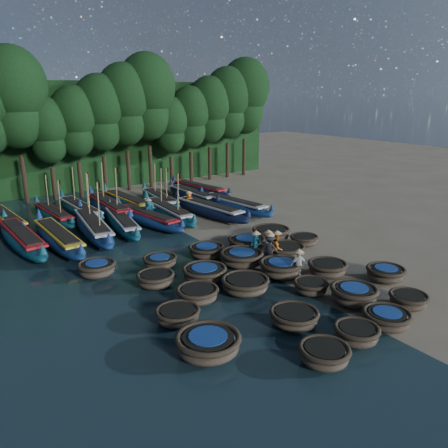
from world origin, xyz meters
TOP-DOWN VIEW (x-y plane):
  - ground at (0.00, 0.00)m, footprint 120.00×120.00m
  - foliage_wall at (0.00, 23.50)m, footprint 40.00×3.00m
  - coracle_1 at (-3.46, -10.06)m, footprint 2.07×2.07m
  - coracle_2 at (-1.47, -9.83)m, footprint 1.91×1.91m
  - coracle_3 at (0.44, -9.78)m, footprint 2.17×2.17m
  - coracle_4 at (2.64, -9.32)m, footprint 1.69×1.69m
  - coracle_5 at (-6.43, -7.33)m, footprint 2.45×2.45m
  - coracle_6 at (-2.46, -7.56)m, footprint 2.12×2.12m
  - coracle_7 at (0.17, -5.91)m, footprint 1.77×1.77m
  - coracle_8 at (0.96, -7.74)m, footprint 2.15×2.15m
  - coracle_9 at (4.26, -7.01)m, footprint 2.28×2.28m
  - coracle_10 at (-6.19, -4.71)m, footprint 1.94×1.94m
  - coracle_11 at (-4.56, -3.59)m, footprint 2.20×2.20m
  - coracle_12 at (-2.25, -4.07)m, footprint 2.50×2.50m
  - coracle_13 at (0.38, -3.63)m, footprint 2.36×2.36m
  - coracle_14 at (2.35, -4.95)m, footprint 2.06×2.06m
  - coracle_15 at (-5.38, -1.08)m, footprint 2.15×2.15m
  - coracle_16 at (-3.09, -1.87)m, footprint 2.27×2.27m
  - coracle_17 at (-0.39, -1.36)m, footprint 2.53×2.53m
  - coracle_18 at (2.22, -1.94)m, footprint 2.60×2.60m
  - coracle_19 at (4.67, -1.00)m, footprint 2.04×2.04m
  - coracle_20 at (-7.25, 1.71)m, footprint 2.24×2.24m
  - coracle_21 at (-4.09, 0.96)m, footprint 2.07×2.07m
  - coracle_22 at (-1.25, 0.79)m, footprint 2.47×2.47m
  - coracle_23 at (1.30, 0.36)m, footprint 2.59×2.59m
  - coracle_24 at (3.66, 0.90)m, footprint 2.50×2.50m
  - long_boat_1 at (-9.45, 8.37)m, footprint 2.00×8.99m
  - long_boat_2 at (-7.63, 7.33)m, footprint 1.74×8.79m
  - long_boat_3 at (-5.18, 8.22)m, footprint 2.69×9.04m
  - long_boat_4 at (-3.16, 8.33)m, footprint 2.63×7.93m
  - long_boat_5 at (-1.25, 8.32)m, footprint 2.59×8.04m
  - long_boat_6 at (0.63, 8.91)m, footprint 1.87×8.51m
  - long_boat_7 at (3.49, 7.69)m, footprint 2.50×8.52m
  - long_boat_8 at (5.86, 7.85)m, footprint 2.49×8.23m
  - long_boat_10 at (-9.45, 13.48)m, footprint 2.19×8.25m
  - long_boat_11 at (-6.42, 13.14)m, footprint 1.93×7.64m
  - long_boat_12 at (-4.47, 13.19)m, footprint 1.86×8.51m
  - long_boat_13 at (-2.47, 12.59)m, footprint 1.79×9.09m
  - long_boat_14 at (-0.61, 13.53)m, footprint 1.99×8.49m
  - long_boat_15 at (1.97, 12.88)m, footprint 2.16×7.84m
  - long_boat_16 at (5.03, 12.69)m, footprint 1.48×7.98m
  - long_boat_17 at (6.77, 14.33)m, footprint 2.60×7.94m
  - fisherman_0 at (1.71, -1.08)m, footprint 0.62×0.81m
  - fisherman_1 at (0.68, -1.22)m, footprint 0.63×0.72m
  - fisherman_2 at (1.43, -2.11)m, footprint 1.10×1.08m
  - fisherman_3 at (0.97, -2.09)m, footprint 1.13×1.31m
  - fisherman_4 at (0.79, -4.43)m, footprint 0.97×0.59m
  - fisherman_5 at (-0.80, 9.09)m, footprint 1.52×1.36m
  - fisherman_6 at (2.97, 9.79)m, footprint 0.91×0.91m
  - tree_4 at (-6.80, 20.00)m, footprint 5.34×5.34m
  - tree_5 at (-4.50, 20.00)m, footprint 3.68×3.68m
  - tree_6 at (-2.20, 20.00)m, footprint 4.09×4.09m
  - tree_7 at (0.10, 20.00)m, footprint 4.51×4.51m
  - tree_8 at (2.40, 20.00)m, footprint 4.92×4.92m
  - tree_9 at (4.70, 20.00)m, footprint 5.34×5.34m
  - tree_10 at (7.00, 20.00)m, footprint 3.68×3.68m
  - tree_11 at (9.30, 20.00)m, footprint 4.09×4.09m
  - tree_12 at (11.60, 20.00)m, footprint 4.51×4.51m
  - tree_13 at (13.90, 20.00)m, footprint 4.92×4.92m
  - tree_14 at (16.20, 20.00)m, footprint 5.34×5.34m

SIDE VIEW (x-z plane):
  - ground at x=0.00m, z-range 0.00..0.00m
  - coracle_10 at x=-6.19m, z-range 0.04..0.68m
  - coracle_21 at x=-4.09m, z-range 0.05..0.68m
  - coracle_7 at x=0.17m, z-range 0.05..0.70m
  - coracle_6 at x=-2.46m, z-range 0.05..0.70m
  - coracle_4 at x=2.64m, z-range 0.05..0.71m
  - coracle_19 at x=4.67m, z-range 0.05..0.72m
  - coracle_1 at x=-3.46m, z-range 0.05..0.74m
  - coracle_11 at x=-4.56m, z-range 0.05..0.74m
  - coracle_3 at x=0.44m, z-range 0.05..0.74m
  - coracle_2 at x=-1.47m, z-range 0.05..0.75m
  - coracle_15 at x=-5.38m, z-range 0.05..0.76m
  - coracle_22 at x=-1.25m, z-range 0.06..0.77m
  - coracle_9 at x=4.26m, z-range 0.06..0.78m
  - coracle_12 at x=-2.25m, z-range 0.05..0.80m
  - coracle_16 at x=-3.09m, z-range 0.06..0.80m
  - coracle_14 at x=2.35m, z-range 0.05..0.81m
  - coracle_20 at x=-7.25m, z-range 0.06..0.84m
  - coracle_5 at x=-6.43m, z-range 0.06..0.87m
  - coracle_18 at x=2.22m, z-range 0.06..0.88m
  - coracle_23 at x=1.30m, z-range 0.06..0.88m
  - coracle_13 at x=0.38m, z-range 0.07..0.89m
  - coracle_17 at x=-0.39m, z-range 0.06..0.90m
  - coracle_8 at x=0.96m, z-range 0.07..0.90m
  - coracle_24 at x=3.66m, z-range 0.06..0.91m
  - long_boat_11 at x=-6.42m, z-range -1.11..2.14m
  - long_boat_15 at x=1.97m, z-range -1.14..2.20m
  - long_boat_16 at x=5.03m, z-range -0.17..1.24m
  - long_boat_4 at x=-3.16m, z-range -0.17..1.24m
  - long_boat_17 at x=6.77m, z-range -0.17..1.25m
  - long_boat_5 at x=-1.25m, z-range -0.17..1.26m
  - long_boat_10 at x=-9.45m, z-range -0.17..1.28m
  - long_boat_8 at x=5.86m, z-range -0.17..1.29m
  - long_boat_14 at x=-0.61m, z-range -0.18..1.32m
  - long_boat_12 at x=-4.47m, z-range -1.24..2.38m
  - long_boat_6 at x=0.63m, z-range -1.24..2.38m
  - long_boat_7 at x=3.49m, z-range -0.18..1.33m
  - long_boat_2 at x=-7.63m, z-range -0.18..1.36m
  - long_boat_1 at x=-9.45m, z-range -0.19..1.39m
  - long_boat_13 at x=-2.47m, z-range -1.32..2.54m
  - long_boat_3 at x=-5.18m, z-range -1.32..2.55m
  - fisherman_0 at x=1.71m, z-range -0.03..1.67m
  - fisherman_4 at x=0.79m, z-range -0.03..1.72m
  - fisherman_6 at x=2.97m, z-range -0.04..1.76m
  - fisherman_5 at x=-0.80m, z-range -0.07..1.81m
  - fisherman_3 at x=0.97m, z-range -0.06..1.89m
  - fisherman_1 at x=0.68m, z-range 0.00..1.86m
  - fisherman_2 at x=1.43m, z-range -0.06..1.93m
  - foliage_wall at x=0.00m, z-range 0.00..10.00m
  - tree_5 at x=-4.50m, z-range 1.63..10.31m
  - tree_10 at x=7.00m, z-range 1.63..10.31m
  - tree_6 at x=-2.20m, z-range 1.82..11.47m
  - tree_11 at x=9.30m, z-range 1.82..11.47m
  - tree_7 at x=0.10m, z-range 2.01..12.64m
  - tree_12 at x=11.60m, z-range 2.01..12.64m
  - tree_8 at x=2.40m, z-range 2.19..13.80m
  - tree_13 at x=13.90m, z-range 2.19..13.80m
  - tree_4 at x=-6.80m, z-range 2.38..14.96m
  - tree_9 at x=4.70m, z-range 2.38..14.96m
  - tree_14 at x=16.20m, z-range 2.38..14.96m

